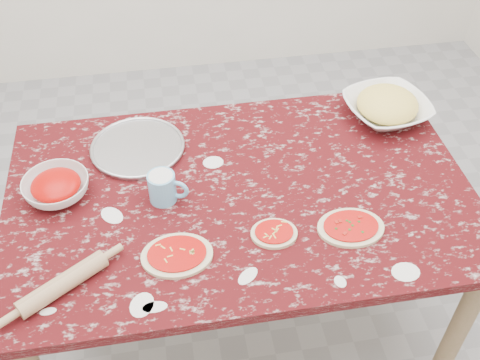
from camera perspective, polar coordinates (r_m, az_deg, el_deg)
name	(u,v)px	position (r m, az deg, el deg)	size (l,w,h in m)	color
ground	(240,312)	(2.53, 0.00, -13.17)	(4.00, 4.00, 0.00)	gray
worktable	(240,207)	(2.01, 0.00, -2.74)	(1.60, 1.00, 0.75)	#3E090C
pizza_tray	(138,148)	(2.14, -10.26, 3.19)	(0.34, 0.34, 0.01)	#B2B2B7
sauce_bowl	(57,188)	(2.01, -17.99, -0.77)	(0.22, 0.22, 0.07)	white
cheese_bowl	(386,109)	(2.31, 14.54, 6.95)	(0.32, 0.32, 0.08)	white
flour_mug	(163,187)	(1.90, -7.73, -0.72)	(0.13, 0.09, 0.11)	#6CB5E1
pizza_left	(177,255)	(1.76, -6.36, -7.53)	(0.23, 0.18, 0.02)	beige
pizza_mid	(274,233)	(1.81, 3.45, -5.38)	(0.16, 0.14, 0.02)	beige
pizza_right	(351,227)	(1.86, 11.09, -4.71)	(0.22, 0.17, 0.02)	beige
rolling_pin	(63,284)	(1.74, -17.41, -9.93)	(0.06, 0.06, 0.28)	tan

